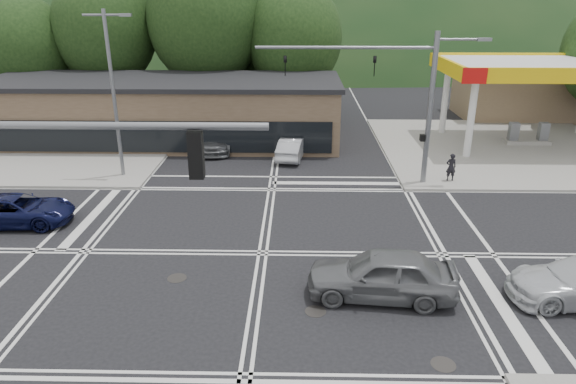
{
  "coord_description": "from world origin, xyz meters",
  "views": [
    {
      "loc": [
        1.4,
        -18.23,
        9.67
      ],
      "look_at": [
        0.95,
        3.19,
        1.4
      ],
      "focal_mm": 32.0,
      "sensor_mm": 36.0,
      "label": 1
    }
  ],
  "objects_px": {
    "car_queue_a": "(292,148)",
    "car_northbound": "(214,137)",
    "pedestrian": "(451,167)",
    "car_grey_center": "(382,274)",
    "car_queue_b": "(304,125)",
    "car_blue_west": "(17,210)"
  },
  "relations": [
    {
      "from": "car_grey_center",
      "to": "car_northbound",
      "type": "relative_size",
      "value": 0.9
    },
    {
      "from": "car_grey_center",
      "to": "car_queue_b",
      "type": "bearing_deg",
      "value": -168.17
    },
    {
      "from": "pedestrian",
      "to": "car_queue_a",
      "type": "bearing_deg",
      "value": -30.28
    },
    {
      "from": "car_grey_center",
      "to": "pedestrian",
      "type": "distance_m",
      "value": 12.67
    },
    {
      "from": "car_queue_a",
      "to": "pedestrian",
      "type": "bearing_deg",
      "value": 162.05
    },
    {
      "from": "car_blue_west",
      "to": "car_queue_b",
      "type": "relative_size",
      "value": 1.06
    },
    {
      "from": "car_northbound",
      "to": "car_grey_center",
      "type": "bearing_deg",
      "value": -70.44
    },
    {
      "from": "car_blue_west",
      "to": "car_queue_a",
      "type": "distance_m",
      "value": 15.9
    },
    {
      "from": "car_queue_b",
      "to": "pedestrian",
      "type": "relative_size",
      "value": 3.0
    },
    {
      "from": "car_queue_a",
      "to": "car_northbound",
      "type": "relative_size",
      "value": 0.73
    },
    {
      "from": "car_queue_a",
      "to": "car_grey_center",
      "type": "bearing_deg",
      "value": 110.58
    },
    {
      "from": "car_queue_a",
      "to": "car_northbound",
      "type": "distance_m",
      "value": 5.6
    },
    {
      "from": "car_queue_b",
      "to": "car_northbound",
      "type": "xyz_separation_m",
      "value": [
        -6.01,
        -3.68,
        0.03
      ]
    },
    {
      "from": "car_blue_west",
      "to": "car_grey_center",
      "type": "distance_m",
      "value": 16.37
    },
    {
      "from": "car_northbound",
      "to": "pedestrian",
      "type": "bearing_deg",
      "value": -30.54
    },
    {
      "from": "car_queue_a",
      "to": "car_queue_b",
      "type": "xyz_separation_m",
      "value": [
        0.77,
        5.65,
        0.11
      ]
    },
    {
      "from": "car_blue_west",
      "to": "car_queue_a",
      "type": "bearing_deg",
      "value": -53.28
    },
    {
      "from": "car_queue_a",
      "to": "pedestrian",
      "type": "distance_m",
      "value": 9.77
    },
    {
      "from": "car_queue_a",
      "to": "car_queue_b",
      "type": "distance_m",
      "value": 5.71
    },
    {
      "from": "car_queue_b",
      "to": "pedestrian",
      "type": "height_order",
      "value": "pedestrian"
    },
    {
      "from": "car_grey_center",
      "to": "car_northbound",
      "type": "bearing_deg",
      "value": -149.3
    },
    {
      "from": "car_queue_a",
      "to": "pedestrian",
      "type": "height_order",
      "value": "pedestrian"
    }
  ]
}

